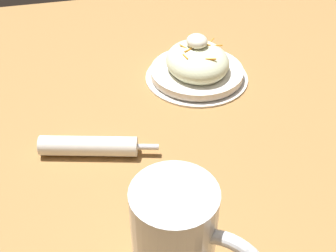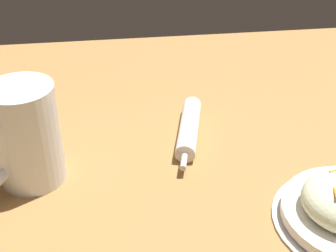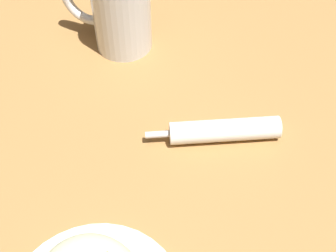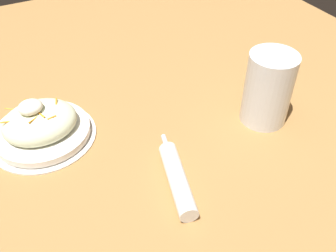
# 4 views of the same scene
# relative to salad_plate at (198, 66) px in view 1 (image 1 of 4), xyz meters

# --- Properties ---
(ground_plane) EXTENTS (1.43, 1.43, 0.00)m
(ground_plane) POSITION_rel_salad_plate_xyz_m (-0.25, 0.00, -0.03)
(ground_plane) COLOR #9E703D
(salad_plate) EXTENTS (0.21, 0.21, 0.10)m
(salad_plate) POSITION_rel_salad_plate_xyz_m (0.00, 0.00, 0.00)
(salad_plate) COLOR white
(salad_plate) RESTS_ON ground_plane
(beer_mug) EXTENTS (0.14, 0.14, 0.16)m
(beer_mug) POSITION_rel_salad_plate_xyz_m (-0.44, 0.16, 0.04)
(beer_mug) COLOR white
(beer_mug) RESTS_ON ground_plane
(napkin_roll) EXTENTS (0.07, 0.20, 0.03)m
(napkin_roll) POSITION_rel_salad_plate_xyz_m (-0.18, 0.24, -0.01)
(napkin_roll) COLOR white
(napkin_roll) RESTS_ON ground_plane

